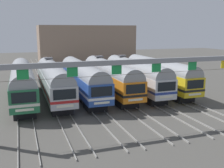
{
  "coord_description": "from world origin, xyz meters",
  "views": [
    {
      "loc": [
        -9.82,
        -35.01,
        9.0
      ],
      "look_at": [
        1.67,
        -1.89,
        1.9
      ],
      "focal_mm": 42.83,
      "sensor_mm": 36.0,
      "label": 1
    }
  ],
  "objects_px": {
    "commuter_train_yellow": "(158,73)",
    "commuter_train_orange": "(109,76)",
    "commuter_train_silver": "(135,74)",
    "commuter_train_stainless": "(53,79)",
    "commuter_train_green": "(22,81)",
    "catenary_gantry": "(137,72)",
    "commuter_train_blue": "(82,77)"
  },
  "relations": [
    {
      "from": "commuter_train_blue",
      "to": "commuter_train_silver",
      "type": "relative_size",
      "value": 1.0
    },
    {
      "from": "commuter_train_green",
      "to": "commuter_train_yellow",
      "type": "height_order",
      "value": "same"
    },
    {
      "from": "commuter_train_yellow",
      "to": "commuter_train_orange",
      "type": "bearing_deg",
      "value": 179.97
    },
    {
      "from": "commuter_train_stainless",
      "to": "catenary_gantry",
      "type": "xyz_separation_m",
      "value": [
        5.81,
        -13.5,
        2.64
      ]
    },
    {
      "from": "commuter_train_stainless",
      "to": "commuter_train_blue",
      "type": "height_order",
      "value": "commuter_train_stainless"
    },
    {
      "from": "commuter_train_blue",
      "to": "commuter_train_silver",
      "type": "bearing_deg",
      "value": 0.03
    },
    {
      "from": "commuter_train_silver",
      "to": "catenary_gantry",
      "type": "distance_m",
      "value": 14.93
    },
    {
      "from": "commuter_train_orange",
      "to": "commuter_train_green",
      "type": "bearing_deg",
      "value": -179.98
    },
    {
      "from": "commuter_train_blue",
      "to": "commuter_train_yellow",
      "type": "distance_m",
      "value": 11.61
    },
    {
      "from": "commuter_train_green",
      "to": "commuter_train_orange",
      "type": "bearing_deg",
      "value": 0.02
    },
    {
      "from": "commuter_train_silver",
      "to": "commuter_train_stainless",
      "type": "bearing_deg",
      "value": 180.0
    },
    {
      "from": "commuter_train_stainless",
      "to": "commuter_train_yellow",
      "type": "height_order",
      "value": "commuter_train_stainless"
    },
    {
      "from": "commuter_train_stainless",
      "to": "commuter_train_blue",
      "type": "xyz_separation_m",
      "value": [
        3.87,
        -0.0,
        -0.0
      ]
    },
    {
      "from": "commuter_train_green",
      "to": "commuter_train_yellow",
      "type": "distance_m",
      "value": 19.36
    },
    {
      "from": "commuter_train_stainless",
      "to": "catenary_gantry",
      "type": "distance_m",
      "value": 14.93
    },
    {
      "from": "commuter_train_green",
      "to": "commuter_train_stainless",
      "type": "bearing_deg",
      "value": 0.06
    },
    {
      "from": "commuter_train_orange",
      "to": "catenary_gantry",
      "type": "relative_size",
      "value": 0.73
    },
    {
      "from": "commuter_train_silver",
      "to": "catenary_gantry",
      "type": "height_order",
      "value": "catenary_gantry"
    },
    {
      "from": "commuter_train_blue",
      "to": "catenary_gantry",
      "type": "height_order",
      "value": "catenary_gantry"
    },
    {
      "from": "commuter_train_silver",
      "to": "catenary_gantry",
      "type": "relative_size",
      "value": 0.73
    },
    {
      "from": "commuter_train_green",
      "to": "commuter_train_silver",
      "type": "relative_size",
      "value": 1.0
    },
    {
      "from": "commuter_train_stainless",
      "to": "commuter_train_orange",
      "type": "distance_m",
      "value": 7.74
    },
    {
      "from": "commuter_train_blue",
      "to": "commuter_train_yellow",
      "type": "xyz_separation_m",
      "value": [
        11.61,
        0.0,
        0.0
      ]
    },
    {
      "from": "commuter_train_blue",
      "to": "commuter_train_silver",
      "type": "height_order",
      "value": "commuter_train_silver"
    },
    {
      "from": "commuter_train_orange",
      "to": "catenary_gantry",
      "type": "height_order",
      "value": "catenary_gantry"
    },
    {
      "from": "commuter_train_stainless",
      "to": "commuter_train_green",
      "type": "bearing_deg",
      "value": -179.94
    },
    {
      "from": "commuter_train_silver",
      "to": "commuter_train_orange",
      "type": "bearing_deg",
      "value": 180.0
    },
    {
      "from": "commuter_train_silver",
      "to": "commuter_train_blue",
      "type": "bearing_deg",
      "value": -179.97
    },
    {
      "from": "catenary_gantry",
      "to": "commuter_train_orange",
      "type": "bearing_deg",
      "value": 81.84
    },
    {
      "from": "commuter_train_orange",
      "to": "commuter_train_silver",
      "type": "xyz_separation_m",
      "value": [
        3.87,
        0.0,
        0.0
      ]
    },
    {
      "from": "commuter_train_stainless",
      "to": "catenary_gantry",
      "type": "bearing_deg",
      "value": -66.73
    },
    {
      "from": "commuter_train_orange",
      "to": "commuter_train_yellow",
      "type": "bearing_deg",
      "value": -0.03
    }
  ]
}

